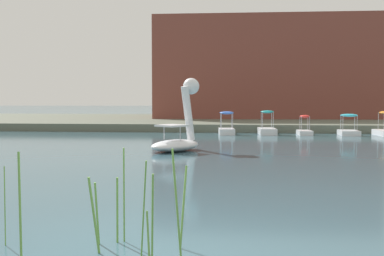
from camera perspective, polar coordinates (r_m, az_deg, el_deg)
name	(u,v)px	position (r m, az deg, el deg)	size (l,w,h in m)	color
ground_plane	(140,254)	(6.48, -6.92, -16.32)	(532.42, 532.42, 0.00)	#385966
shore_bank_far	(224,121)	(44.49, 4.33, 0.99)	(159.29, 27.33, 0.58)	#5B6051
swan_boat	(180,131)	(19.32, -1.66, -0.34)	(2.72, 3.00, 3.31)	white
pedal_boat_blue	(227,128)	(29.38, 4.62, 0.05)	(1.20, 2.04, 1.57)	white
pedal_boat_teal	(267,128)	(29.64, 9.95, -0.03)	(1.22, 2.19, 1.64)	white
pedal_boat_red	(305,129)	(29.77, 14.74, -0.19)	(0.90, 1.74, 1.34)	white
pedal_boat_cyan	(349,129)	(30.33, 20.12, -0.11)	(1.28, 1.96, 1.42)	white
apartment_block	(261,71)	(48.15, 9.20, 7.45)	(22.05, 13.73, 10.02)	brown
reed_clump_foreground	(95,211)	(6.28, -12.77, -10.77)	(3.47, 1.55, 1.57)	#669942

